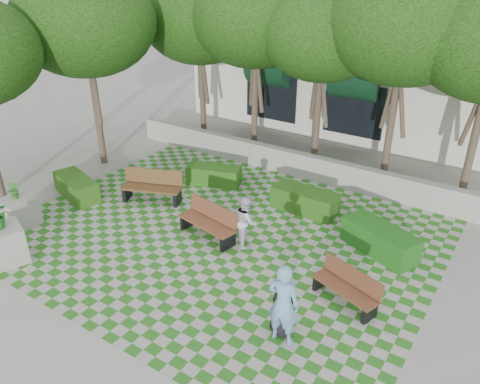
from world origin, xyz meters
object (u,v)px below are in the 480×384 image
Objects in this scene: bench_mid at (209,222)px; planter_front at (1,238)px; person_dark at (282,307)px; person_white at (246,221)px; planter_back at (19,210)px; person_blue at (283,304)px; hedge_east at (380,240)px; hedge_midleft at (214,175)px; bench_west at (152,187)px; bench_east at (347,287)px; hedge_midright at (305,201)px; hedge_west at (76,187)px.

planter_front is at bearing -123.47° from bench_mid.
person_dark is 0.95× the size of person_white.
planter_back reaches higher than person_dark.
bench_mid is 1.04× the size of person_blue.
hedge_east is 1.20× the size of planter_front.
hedge_midleft is 7.22m from planter_front.
bench_west is at bearing 56.67° from planter_back.
person_dark is (-0.74, -4.27, 0.34)m from hedge_east.
bench_east reaches higher than hedge_east.
bench_west is at bearing 175.29° from bench_mid.
hedge_west is (-6.96, -3.36, -0.02)m from hedge_midright.
bench_west is at bearing -154.75° from hedge_midright.
bench_east is 0.89× the size of bench_mid.
person_blue is 0.32m from person_dark.
person_dark is at bearing -42.81° from hedge_midleft.
bench_mid is 1.00× the size of hedge_west.
bench_east is at bearing -88.89° from hedge_east.
planter_back is (-6.82, -5.58, 0.13)m from hedge_midright.
hedge_east is 1.13× the size of hedge_midleft.
hedge_west is 9.20m from person_dark.
bench_mid is 1.33× the size of person_white.
hedge_midright is (1.63, 2.94, -0.12)m from bench_mid.
person_blue reaches higher than planter_back.
bench_mid is 1.17m from person_white.
planter_front is 6.53m from person_white.
planter_back is at bearing -142.82° from bench_mid.
hedge_west is 1.05× the size of person_blue.
planter_back is at bearing -3.49° from person_blue.
person_dark reaches higher than bench_west.
bench_west is 7.48m from person_blue.
planter_front is 0.94× the size of person_blue.
bench_mid is 4.54m from person_blue.
person_blue reaches higher than hedge_midleft.
planter_front is at bearing -139.12° from bench_east.
person_blue is (6.72, -3.24, 0.45)m from bench_west.
bench_east is at bearing 3.12° from bench_mid.
bench_mid is at bearing -36.21° from bench_west.
person_blue is (-0.63, -4.44, 0.58)m from hedge_east.
person_blue is (3.78, -2.46, 0.47)m from bench_mid.
bench_west is 1.10× the size of person_blue.
bench_mid is 5.34m from hedge_west.
bench_mid is at bearing 46.31° from planter_front.
person_blue is at bearing -12.62° from hedge_west.
hedge_west is at bearing -174.44° from bench_west.
bench_mid is at bearing 26.96° from planter_back.
hedge_midleft is 1.27× the size of planter_back.
hedge_west is (-3.33, -3.39, 0.02)m from hedge_midleft.
person_white reaches higher than hedge_midleft.
hedge_midright is 1.04× the size of hedge_west.
hedge_east reaches higher than hedge_midright.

